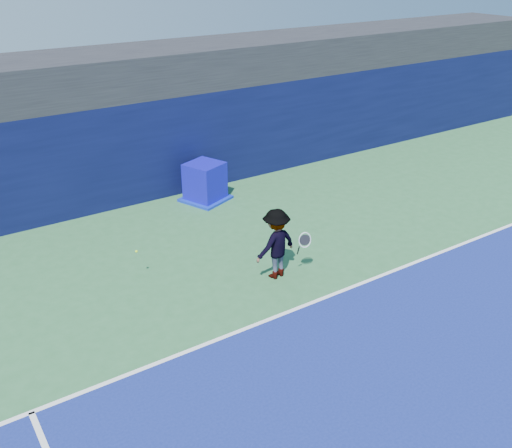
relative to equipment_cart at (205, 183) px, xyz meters
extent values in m
plane|color=#2D6538|center=(-1.65, -9.18, -0.53)|extent=(80.00, 80.00, 0.00)
cube|color=white|center=(-1.65, -6.18, -0.52)|extent=(24.00, 0.10, 0.01)
cube|color=black|center=(-1.65, 2.32, 3.07)|extent=(36.00, 3.00, 1.20)
cube|color=black|center=(-1.65, 1.32, 0.97)|extent=(36.00, 1.00, 3.00)
cube|color=#0F0BA4|center=(0.00, 0.00, 0.05)|extent=(1.26, 1.26, 1.17)
cube|color=#0C21A9|center=(0.00, 0.00, -0.49)|extent=(1.58, 1.58, 0.08)
imported|color=white|center=(-0.78, -4.81, 0.31)|extent=(1.17, 0.78, 1.68)
cylinder|color=black|center=(-0.33, -5.06, 0.12)|extent=(0.08, 0.15, 0.27)
torus|color=silver|center=(-0.19, -5.11, 0.37)|extent=(0.31, 0.17, 0.30)
cylinder|color=black|center=(-0.19, -5.11, 0.37)|extent=(0.26, 0.13, 0.26)
sphere|color=#C8F41B|center=(-3.50, -3.20, 0.19)|extent=(0.06, 0.06, 0.06)
camera|label=1|loc=(-7.43, -14.12, 6.35)|focal=40.00mm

